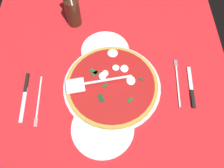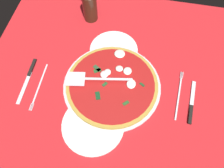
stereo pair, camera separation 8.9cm
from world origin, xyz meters
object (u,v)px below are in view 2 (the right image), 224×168
(dinner_plate_left, at_px, (114,50))
(dinner_plate_right, at_px, (93,125))
(pizza, at_px, (112,84))
(place_setting_far, at_px, (185,101))
(beer_bottle, at_px, (90,4))
(pizza_server, at_px, (95,79))
(place_setting_near, at_px, (34,82))

(dinner_plate_left, relative_size, dinner_plate_right, 0.91)
(pizza, relative_size, place_setting_far, 1.62)
(pizza, distance_m, beer_bottle, 0.38)
(pizza_server, relative_size, beer_bottle, 1.12)
(dinner_plate_right, relative_size, pizza_server, 0.89)
(pizza_server, bearing_deg, beer_bottle, -83.46)
(pizza, xyz_separation_m, place_setting_near, (0.05, -0.31, -0.01))
(pizza, xyz_separation_m, beer_bottle, (-0.33, -0.17, 0.07))
(dinner_plate_left, xyz_separation_m, beer_bottle, (-0.16, -0.14, 0.08))
(dinner_plate_right, xyz_separation_m, pizza_server, (-0.17, -0.03, 0.03))
(dinner_plate_left, distance_m, pizza_server, 0.18)
(pizza, bearing_deg, dinner_plate_left, -170.71)
(place_setting_near, distance_m, beer_bottle, 0.41)
(pizza_server, height_order, place_setting_far, pizza_server)
(dinner_plate_left, height_order, pizza, pizza)
(pizza, xyz_separation_m, place_setting_far, (0.01, 0.29, -0.01))
(place_setting_far, bearing_deg, beer_bottle, 56.61)
(place_setting_near, bearing_deg, pizza, 97.05)
(dinner_plate_right, relative_size, beer_bottle, 0.99)
(pizza_server, relative_size, place_setting_near, 1.16)
(dinner_plate_left, bearing_deg, place_setting_near, -52.81)
(pizza, bearing_deg, place_setting_near, -81.65)
(place_setting_near, xyz_separation_m, place_setting_far, (-0.04, 0.60, -0.00))
(place_setting_near, bearing_deg, place_setting_far, 92.10)
(dinner_plate_left, relative_size, pizza, 0.57)
(pizza, height_order, place_setting_near, pizza)
(dinner_plate_right, distance_m, place_setting_far, 0.36)
(dinner_plate_right, height_order, pizza, pizza)
(dinner_plate_left, bearing_deg, beer_bottle, -139.55)
(dinner_plate_right, xyz_separation_m, place_setting_near, (-0.13, -0.27, -0.00))
(dinner_plate_right, bearing_deg, pizza_server, -169.81)
(dinner_plate_left, distance_m, place_setting_near, 0.35)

